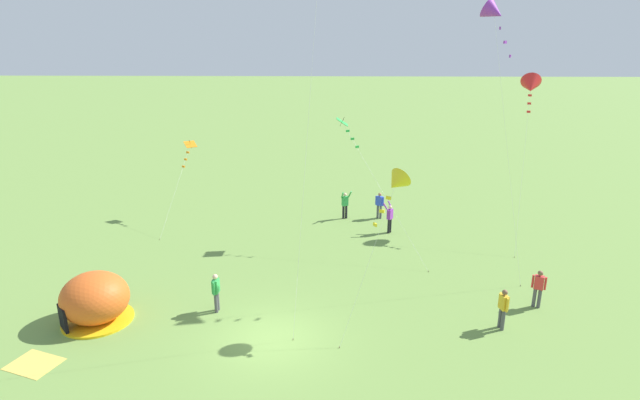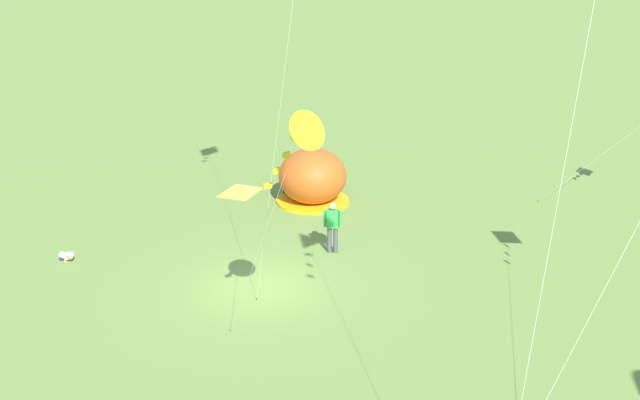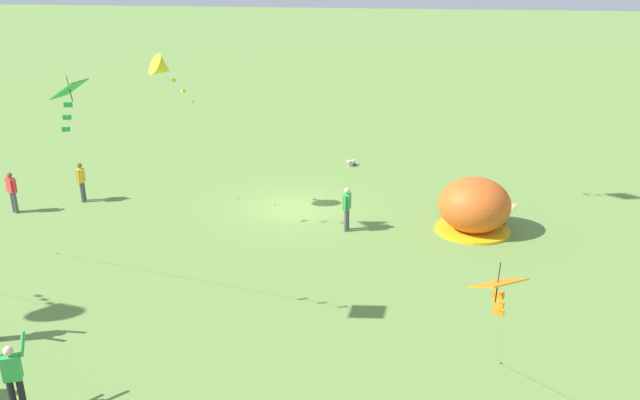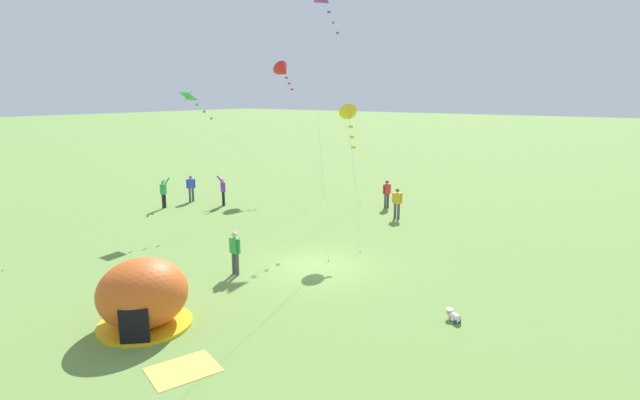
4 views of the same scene
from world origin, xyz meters
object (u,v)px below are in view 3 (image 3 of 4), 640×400
Objects in this scene: person_with_toddler at (347,207)px; kite_orange at (498,291)px; popup_tent at (474,206)px; person_arms_raised at (13,374)px; person_near_tent at (12,190)px; kite_green at (69,101)px; kite_yellow at (162,68)px; toddler_crawling at (351,162)px; person_far_back at (81,180)px.

kite_orange is at bearing 109.63° from person_with_toddler.
popup_tent is 16.39m from person_arms_raised.
kite_green is (-8.15, 7.66, 5.46)m from person_near_tent.
kite_orange is at bearing 132.25° from kite_yellow.
kite_orange is (-11.63, 12.81, -1.51)m from kite_yellow.
toddler_crawling is 0.29× the size of person_arms_raised.
person_far_back is at bearing -57.07° from kite_green.
kite_green reaches higher than popup_tent.
kite_yellow is at bearing -82.43° from person_arms_raised.
person_arms_raised is 1.10× the size of person_far_back.
kite_orange reaches higher than person_near_tent.
kite_orange is (-4.38, 12.28, 3.41)m from person_with_toddler.
popup_tent is 12.96m from kite_yellow.
person_far_back is at bearing -139.46° from person_near_tent.
kite_yellow is at bearing -168.68° from person_near_tent.
kite_yellow reaches higher than person_near_tent.
person_far_back is (10.57, 7.40, 0.79)m from toddler_crawling.
person_near_tent is at bearing -43.25° from kite_green.
person_arms_raised is at bearing 115.19° from person_far_back.
person_arms_raised is 0.29× the size of kite_yellow.
kite_green is at bearing 136.75° from person_near_tent.
kite_orange reaches higher than person_far_back.
person_arms_raised is (10.36, 12.71, 0.00)m from popup_tent.
toddler_crawling is 15.60m from person_near_tent.
kite_yellow is at bearing 1.82° from popup_tent.
person_near_tent is 0.24× the size of kite_green.
kite_orange is 0.74× the size of kite_green.
person_arms_raised is 1.10× the size of person_with_toddler.
person_with_toddler is 8.78m from kite_yellow.
person_with_toddler is at bearing 175.13° from person_far_back.
kite_yellow reaches higher than popup_tent.
person_far_back is (16.37, -0.08, -0.03)m from popup_tent.
person_far_back is (11.63, -0.99, 0.00)m from person_with_toddler.
kite_green reaches higher than kite_yellow.
kite_orange is (0.36, 13.19, 3.38)m from popup_tent.
toddler_crawling is at bearing -145.01° from person_far_back.
person_far_back is at bearing -64.81° from person_arms_raised.
person_with_toddler is at bearing 175.85° from kite_yellow.
person_near_tent is 1.00× the size of person_with_toddler.
kite_green is (-1.72, 8.95, 0.54)m from kite_yellow.
kite_yellow is at bearing 51.80° from toddler_crawling.
kite_green reaches higher than person_arms_raised.
person_near_tent is at bearing 35.95° from toddler_crawling.
kite_yellow is (-6.43, -1.29, 4.92)m from person_near_tent.
kite_green reaches higher than person_near_tent.
person_arms_raised reaches higher than person_near_tent.
toddler_crawling is 12.92m from person_far_back.
person_with_toddler is (-1.07, 8.39, 0.79)m from toddler_crawling.
person_far_back is 21.08m from kite_orange.
person_near_tent is at bearing 3.18° from person_with_toddler.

